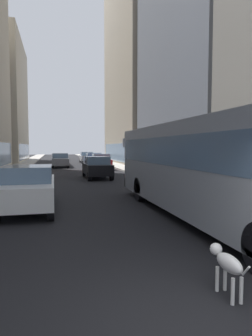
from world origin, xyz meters
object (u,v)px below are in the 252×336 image
car_red_coupe (101,162)px  car_blue_hatchback (94,159)px  car_white_van (29,187)px  car_silver_sedan (87,157)px  car_black_suv (97,167)px  dalmatian_dog (227,263)px  car_grey_wagon (60,160)px  pedestrian_with_handbag (247,179)px  transit_bus (206,163)px

car_red_coupe → car_blue_hatchback: 5.72m
car_white_van → car_silver_sedan: bearing=80.2°
car_black_suv → car_blue_hatchback: same height
dalmatian_dog → car_silver_sedan: bearing=86.9°
car_grey_wagon → dalmatian_dog: bearing=-86.5°
car_blue_hatchback → pedestrian_with_handbag: pedestrian_with_handbag is taller
transit_bus → pedestrian_with_handbag: size_ratio=6.82×
transit_bus → car_silver_sedan: size_ratio=2.64×
car_white_van → car_blue_hatchback: size_ratio=1.11×
car_white_van → dalmatian_dog: bearing=-64.6°
car_silver_sedan → car_grey_wagon: bearing=-114.1°
transit_bus → dalmatian_dog: bearing=-115.1°
car_red_coupe → pedestrian_with_handbag: size_ratio=2.31×
car_silver_sedan → dalmatian_dog: 39.66m
car_black_suv → dalmatian_dog: (-0.52, -17.70, -0.31)m
car_grey_wagon → car_blue_hatchback: (4.00, 1.25, -0.00)m
car_white_van → car_red_coupe: bearing=73.5°
dalmatian_dog → car_white_van: bearing=115.4°
car_silver_sedan → pedestrian_with_handbag: (2.78, -33.33, 0.19)m
transit_bus → dalmatian_dog: size_ratio=11.98×
transit_bus → car_silver_sedan: transit_bus is taller
car_grey_wagon → pedestrian_with_handbag: pedestrian_with_handbag is taller
car_white_van → dalmatian_dog: 8.12m
car_grey_wagon → dalmatian_dog: car_grey_wagon is taller
pedestrian_with_handbag → car_blue_hatchback: bearing=96.2°
transit_bus → dalmatian_dog: transit_bus is taller
car_black_suv → car_grey_wagon: size_ratio=1.02×
car_red_coupe → pedestrian_with_handbag: (2.78, -19.91, 0.19)m
car_white_van → car_silver_sedan: 32.76m
car_silver_sedan → car_grey_wagon: same height
car_red_coupe → car_blue_hatchback: (0.00, 5.72, 0.00)m
transit_bus → car_grey_wagon: 26.45m
car_silver_sedan → transit_bus: bearing=-90.0°
car_blue_hatchback → car_silver_sedan: bearing=90.0°
car_black_suv → pedestrian_with_handbag: pedestrian_with_handbag is taller
transit_bus → pedestrian_with_handbag: bearing=32.4°
car_red_coupe → dalmatian_dog: car_red_coupe is taller
dalmatian_dog → car_blue_hatchback: bearing=86.2°
car_blue_hatchback → pedestrian_with_handbag: size_ratio=2.48×
dalmatian_dog → pedestrian_with_handbag: pedestrian_with_handbag is taller
car_white_van → car_black_suv: bearing=68.9°
car_white_van → car_blue_hatchback: 25.20m
car_silver_sedan → car_blue_hatchback: 7.70m
car_silver_sedan → car_grey_wagon: (-4.00, -8.96, 0.00)m
transit_bus → car_black_suv: (-1.60, 13.18, -0.96)m
car_silver_sedan → dalmatian_dog: size_ratio=4.54×
car_blue_hatchback → dalmatian_dog: (-2.12, -31.90, -0.31)m
car_silver_sedan → car_red_coupe: 13.42m
transit_bus → car_grey_wagon: size_ratio=2.68×
car_silver_sedan → car_red_coupe: (-0.00, -13.42, -0.00)m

